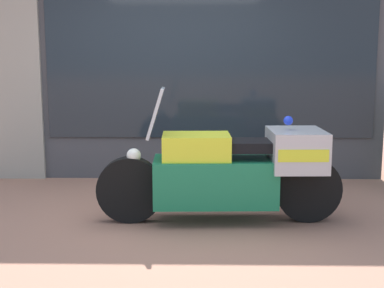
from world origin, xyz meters
The scene contains 4 objects.
ground_plane centered at (0.00, 0.00, 0.00)m, with size 60.00×60.00×0.00m, color #9E6B56.
shop_building centered at (-0.38, 2.00, 1.91)m, with size 5.28×0.55×3.81m.
window_display centered at (0.36, 2.03, 0.45)m, with size 3.95×0.30×1.83m.
paramedic_motorcycle centered at (0.60, 0.00, 0.52)m, with size 2.37×0.66×1.30m.
Camera 1 is at (0.29, -5.04, 1.62)m, focal length 50.00 mm.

